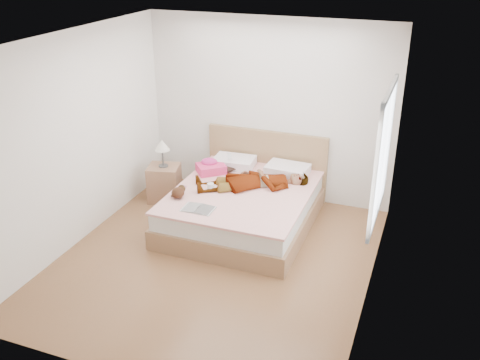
{
  "coord_description": "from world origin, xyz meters",
  "views": [
    {
      "loc": [
        2.21,
        -4.98,
        3.55
      ],
      "look_at": [
        0.0,
        0.85,
        0.7
      ],
      "focal_mm": 40.0,
      "sensor_mm": 36.0,
      "label": 1
    }
  ],
  "objects_px": {
    "coffee_mug": "(211,187)",
    "nightstand": "(164,180)",
    "woman": "(253,178)",
    "magazine": "(198,209)",
    "phone": "(230,156)",
    "towel": "(211,167)",
    "plush_toy": "(179,192)",
    "bed": "(245,203)"
  },
  "relations": [
    {
      "from": "phone",
      "to": "nightstand",
      "type": "bearing_deg",
      "value": 169.78
    },
    {
      "from": "phone",
      "to": "towel",
      "type": "xyz_separation_m",
      "value": [
        -0.21,
        -0.2,
        -0.12
      ]
    },
    {
      "from": "woman",
      "to": "plush_toy",
      "type": "xyz_separation_m",
      "value": [
        -0.77,
        -0.67,
        -0.03
      ]
    },
    {
      "from": "magazine",
      "to": "coffee_mug",
      "type": "relative_size",
      "value": 3.11
    },
    {
      "from": "woman",
      "to": "bed",
      "type": "relative_size",
      "value": 0.74
    },
    {
      "from": "towel",
      "to": "magazine",
      "type": "relative_size",
      "value": 1.24
    },
    {
      "from": "phone",
      "to": "nightstand",
      "type": "relative_size",
      "value": 0.11
    },
    {
      "from": "phone",
      "to": "towel",
      "type": "distance_m",
      "value": 0.31
    },
    {
      "from": "bed",
      "to": "nightstand",
      "type": "bearing_deg",
      "value": 171.33
    },
    {
      "from": "phone",
      "to": "coffee_mug",
      "type": "distance_m",
      "value": 0.76
    },
    {
      "from": "towel",
      "to": "coffee_mug",
      "type": "distance_m",
      "value": 0.6
    },
    {
      "from": "nightstand",
      "to": "towel",
      "type": "bearing_deg",
      "value": 8.57
    },
    {
      "from": "woman",
      "to": "plush_toy",
      "type": "distance_m",
      "value": 1.02
    },
    {
      "from": "magazine",
      "to": "plush_toy",
      "type": "relative_size",
      "value": 1.59
    },
    {
      "from": "nightstand",
      "to": "magazine",
      "type": "bearing_deg",
      "value": -44.5
    },
    {
      "from": "bed",
      "to": "nightstand",
      "type": "relative_size",
      "value": 2.21
    },
    {
      "from": "woman",
      "to": "magazine",
      "type": "xyz_separation_m",
      "value": [
        -0.4,
        -0.89,
        -0.1
      ]
    },
    {
      "from": "magazine",
      "to": "nightstand",
      "type": "distance_m",
      "value": 1.43
    },
    {
      "from": "phone",
      "to": "magazine",
      "type": "height_order",
      "value": "phone"
    },
    {
      "from": "plush_toy",
      "to": "nightstand",
      "type": "distance_m",
      "value": 1.03
    },
    {
      "from": "woman",
      "to": "nightstand",
      "type": "height_order",
      "value": "nightstand"
    },
    {
      "from": "towel",
      "to": "woman",
      "type": "bearing_deg",
      "value": -15.76
    },
    {
      "from": "towel",
      "to": "magazine",
      "type": "bearing_deg",
      "value": -74.2
    },
    {
      "from": "phone",
      "to": "plush_toy",
      "type": "bearing_deg",
      "value": -133.23
    },
    {
      "from": "bed",
      "to": "magazine",
      "type": "distance_m",
      "value": 0.88
    },
    {
      "from": "coffee_mug",
      "to": "nightstand",
      "type": "distance_m",
      "value": 1.06
    },
    {
      "from": "bed",
      "to": "coffee_mug",
      "type": "distance_m",
      "value": 0.54
    },
    {
      "from": "woman",
      "to": "coffee_mug",
      "type": "distance_m",
      "value": 0.59
    },
    {
      "from": "phone",
      "to": "magazine",
      "type": "xyz_separation_m",
      "value": [
        0.1,
        -1.29,
        -0.19
      ]
    },
    {
      "from": "towel",
      "to": "plush_toy",
      "type": "xyz_separation_m",
      "value": [
        -0.07,
        -0.87,
        -0.01
      ]
    },
    {
      "from": "woman",
      "to": "coffee_mug",
      "type": "relative_size",
      "value": 12.28
    },
    {
      "from": "bed",
      "to": "plush_toy",
      "type": "bearing_deg",
      "value": -141.05
    },
    {
      "from": "towel",
      "to": "nightstand",
      "type": "xyz_separation_m",
      "value": [
        -0.7,
        -0.1,
        -0.28
      ]
    },
    {
      "from": "woman",
      "to": "towel",
      "type": "height_order",
      "value": "woman"
    },
    {
      "from": "bed",
      "to": "coffee_mug",
      "type": "bearing_deg",
      "value": -148.5
    },
    {
      "from": "woman",
      "to": "bed",
      "type": "bearing_deg",
      "value": -65.54
    },
    {
      "from": "coffee_mug",
      "to": "nightstand",
      "type": "height_order",
      "value": "nightstand"
    },
    {
      "from": "woman",
      "to": "phone",
      "type": "bearing_deg",
      "value": -157.48
    },
    {
      "from": "magazine",
      "to": "coffee_mug",
      "type": "xyz_separation_m",
      "value": [
        -0.07,
        0.55,
        0.04
      ]
    },
    {
      "from": "towel",
      "to": "plush_toy",
      "type": "relative_size",
      "value": 1.97
    },
    {
      "from": "woman",
      "to": "bed",
      "type": "xyz_separation_m",
      "value": [
        -0.08,
        -0.11,
        -0.34
      ]
    },
    {
      "from": "woman",
      "to": "nightstand",
      "type": "xyz_separation_m",
      "value": [
        -1.41,
        0.1,
        -0.3
      ]
    }
  ]
}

